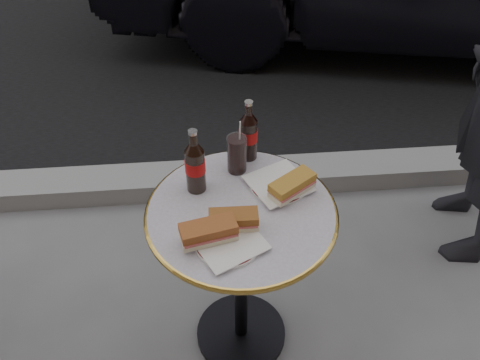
{
  "coord_description": "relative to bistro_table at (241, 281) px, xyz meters",
  "views": [
    {
      "loc": [
        -0.11,
        -1.18,
        1.96
      ],
      "look_at": [
        0.0,
        0.05,
        0.82
      ],
      "focal_mm": 40.0,
      "sensor_mm": 36.0,
      "label": 1
    }
  ],
  "objects": [
    {
      "name": "sandwich_right",
      "position": [
        0.17,
        0.06,
        0.4
      ],
      "size": [
        0.17,
        0.15,
        0.05
      ],
      "primitive_type": "cube",
      "rotation": [
        0.0,
        0.0,
        0.61
      ],
      "color": "#B27B2D",
      "rests_on": "plate_right"
    },
    {
      "name": "cola_glass",
      "position": [
        0.0,
        0.2,
        0.44
      ],
      "size": [
        0.09,
        0.09,
        0.14
      ],
      "primitive_type": "cylinder",
      "rotation": [
        0.0,
        0.0,
        0.42
      ],
      "color": "black",
      "rests_on": "bistro_table"
    },
    {
      "name": "plate_left",
      "position": [
        -0.05,
        -0.13,
        0.37
      ],
      "size": [
        0.25,
        0.25,
        0.01
      ],
      "primitive_type": "cylinder",
      "rotation": [
        0.0,
        0.0,
        0.3
      ],
      "color": "white",
      "rests_on": "bistro_table"
    },
    {
      "name": "sandwich_left_b",
      "position": [
        -0.03,
        -0.07,
        0.4
      ],
      "size": [
        0.15,
        0.07,
        0.05
      ],
      "primitive_type": "cube",
      "rotation": [
        0.0,
        0.0,
        -0.02
      ],
      "color": "brown",
      "rests_on": "plate_left"
    },
    {
      "name": "bistro_table",
      "position": [
        0.0,
        0.0,
        0.0
      ],
      "size": [
        0.62,
        0.62,
        0.73
      ],
      "primitive_type": null,
      "color": "#BAB2C4",
      "rests_on": "ground"
    },
    {
      "name": "cola_bottle_right",
      "position": [
        0.05,
        0.27,
        0.48
      ],
      "size": [
        0.08,
        0.08,
        0.24
      ],
      "primitive_type": null,
      "rotation": [
        0.0,
        0.0,
        0.25
      ],
      "color": "black",
      "rests_on": "bistro_table"
    },
    {
      "name": "sandwich_left_a",
      "position": [
        -0.11,
        -0.12,
        0.41
      ],
      "size": [
        0.18,
        0.11,
        0.06
      ],
      "primitive_type": "cube",
      "rotation": [
        0.0,
        0.0,
        0.22
      ],
      "color": "#995026",
      "rests_on": "plate_left"
    },
    {
      "name": "curb",
      "position": [
        0.0,
        0.9,
        -0.32
      ],
      "size": [
        40.0,
        0.2,
        0.12
      ],
      "primitive_type": "cube",
      "color": "gray",
      "rests_on": "ground"
    },
    {
      "name": "ground",
      "position": [
        0.0,
        0.0,
        -0.37
      ],
      "size": [
        80.0,
        80.0,
        0.0
      ],
      "primitive_type": "plane",
      "color": "slate",
      "rests_on": "ground"
    },
    {
      "name": "cola_bottle_left",
      "position": [
        -0.14,
        0.12,
        0.49
      ],
      "size": [
        0.07,
        0.07,
        0.24
      ],
      "primitive_type": null,
      "rotation": [
        0.0,
        0.0,
        -0.05
      ],
      "color": "black",
      "rests_on": "bistro_table"
    },
    {
      "name": "plate_right",
      "position": [
        0.13,
        0.1,
        0.37
      ],
      "size": [
        0.24,
        0.24,
        0.01
      ],
      "primitive_type": "cylinder",
      "rotation": [
        0.0,
        0.0,
        0.26
      ],
      "color": "silver",
      "rests_on": "bistro_table"
    }
  ]
}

